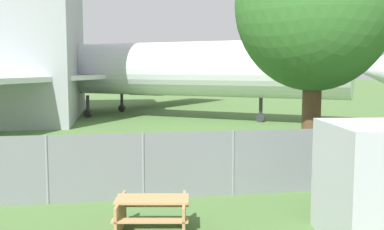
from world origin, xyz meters
The scene contains 4 objects.
perimeter_fence centered at (0.00, 9.58, 0.93)m, with size 56.07×0.07×1.86m.
airplane centered at (-3.03, 32.18, 3.49)m, with size 36.77×30.36×11.22m.
picnic_bench_near_cabin centered at (-2.51, 7.08, 0.47)m, with size 1.82×1.65×0.76m.
tree_left_of_cabin centered at (3.30, 11.71, 5.71)m, with size 5.29×5.29×8.65m.
Camera 1 is at (-3.26, -2.57, 3.62)m, focal length 42.00 mm.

